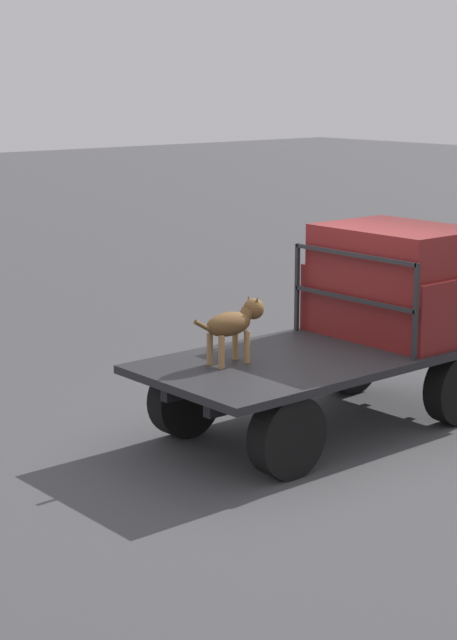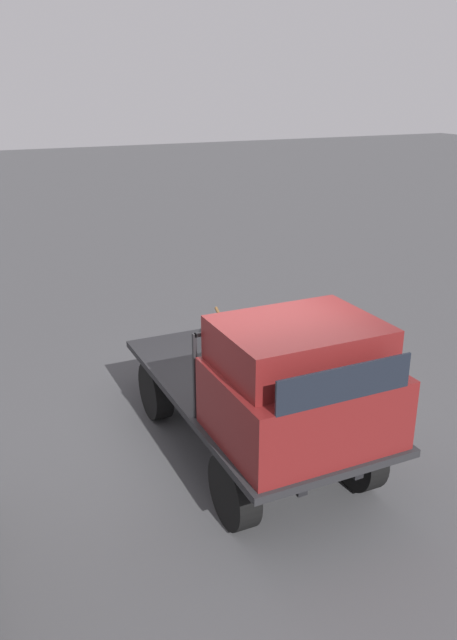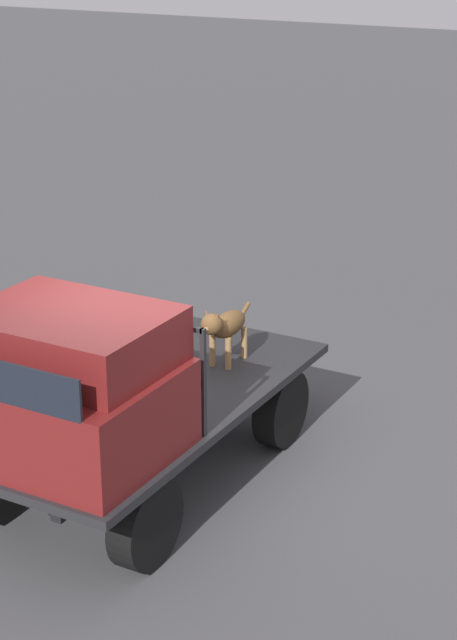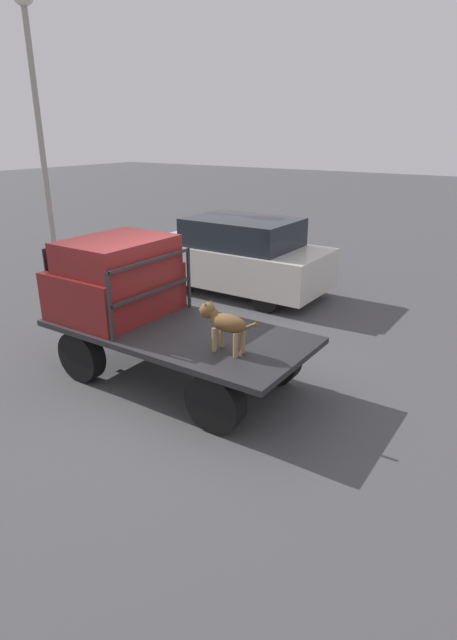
# 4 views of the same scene
# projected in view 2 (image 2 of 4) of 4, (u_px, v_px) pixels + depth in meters

# --- Properties ---
(ground_plane) EXTENTS (80.00, 80.00, 0.00)m
(ground_plane) POSITION_uv_depth(u_px,v_px,m) (247.00, 447.00, 7.61)
(ground_plane) COLOR #474749
(flatbed_truck) EXTENTS (3.87, 1.81, 0.83)m
(flatbed_truck) POSITION_uv_depth(u_px,v_px,m) (248.00, 404.00, 7.40)
(flatbed_truck) COLOR black
(flatbed_truck) RESTS_ON ground
(truck_cab) EXTENTS (1.40, 1.69, 1.17)m
(truck_cab) POSITION_uv_depth(u_px,v_px,m) (301.00, 384.00, 6.14)
(truck_cab) COLOR maroon
(truck_cab) RESTS_ON flatbed_truck
(truck_headboard) EXTENTS (0.04, 1.69, 0.96)m
(truck_headboard) POSITION_uv_depth(u_px,v_px,m) (266.00, 350.00, 6.74)
(truck_headboard) COLOR #232326
(truck_headboard) RESTS_ON flatbed_truck
(dog) EXTENTS (0.88, 0.23, 0.63)m
(dog) POSITION_uv_depth(u_px,v_px,m) (231.00, 325.00, 8.09)
(dog) COLOR #9E7547
(dog) RESTS_ON flatbed_truck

